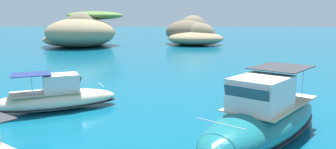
{
  "coord_description": "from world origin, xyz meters",
  "views": [
    {
      "loc": [
        -2.41,
        -6.64,
        5.69
      ],
      "look_at": [
        -3.75,
        16.98,
        1.53
      ],
      "focal_mm": 34.69,
      "sensor_mm": 36.0,
      "label": 1
    }
  ],
  "objects_px": {
    "islet_small": "(193,33)",
    "motorboat_teal": "(264,118)",
    "islet_large": "(83,32)",
    "motorboat_cream": "(56,98)"
  },
  "relations": [
    {
      "from": "islet_small",
      "to": "motorboat_teal",
      "type": "bearing_deg",
      "value": -87.61
    },
    {
      "from": "islet_large",
      "to": "motorboat_teal",
      "type": "relative_size",
      "value": 1.97
    },
    {
      "from": "islet_large",
      "to": "islet_small",
      "type": "bearing_deg",
      "value": 19.39
    },
    {
      "from": "motorboat_teal",
      "to": "motorboat_cream",
      "type": "distance_m",
      "value": 12.5
    },
    {
      "from": "islet_small",
      "to": "motorboat_teal",
      "type": "distance_m",
      "value": 56.47
    },
    {
      "from": "islet_small",
      "to": "motorboat_cream",
      "type": "height_order",
      "value": "islet_small"
    },
    {
      "from": "islet_large",
      "to": "islet_small",
      "type": "relative_size",
      "value": 1.2
    },
    {
      "from": "motorboat_teal",
      "to": "motorboat_cream",
      "type": "bearing_deg",
      "value": 159.79
    },
    {
      "from": "islet_small",
      "to": "motorboat_cream",
      "type": "xyz_separation_m",
      "value": [
        -9.38,
        -52.09,
        -1.59
      ]
    },
    {
      "from": "islet_small",
      "to": "islet_large",
      "type": "bearing_deg",
      "value": -160.61
    }
  ]
}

